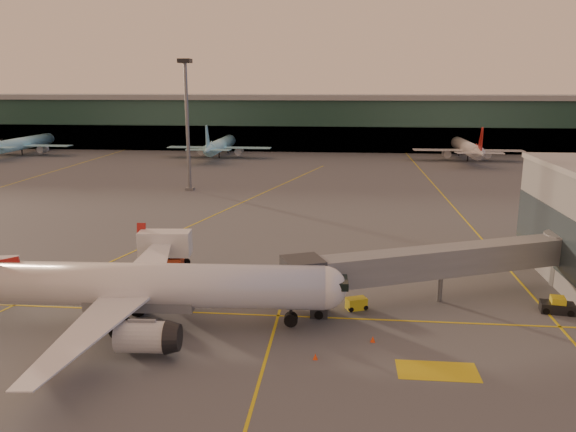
# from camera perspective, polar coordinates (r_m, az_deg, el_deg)

# --- Properties ---
(ground) EXTENTS (600.00, 600.00, 0.00)m
(ground) POSITION_cam_1_polar(r_m,az_deg,el_deg) (48.91, -7.66, -12.10)
(ground) COLOR #4C4F54
(ground) RESTS_ON ground
(taxi_markings) EXTENTS (100.12, 173.00, 0.01)m
(taxi_markings) POSITION_cam_1_polar(r_m,az_deg,el_deg) (91.66, -5.82, 0.04)
(taxi_markings) COLOR yellow
(taxi_markings) RESTS_ON ground
(terminal) EXTENTS (400.00, 20.00, 17.60)m
(terminal) POSITION_cam_1_polar(r_m,az_deg,el_deg) (185.44, 2.36, 9.50)
(terminal) COLOR #19382D
(terminal) RESTS_ON ground
(mast_west_near) EXTENTS (2.40, 2.40, 25.60)m
(mast_west_near) POSITION_cam_1_polar(r_m,az_deg,el_deg) (113.33, -10.22, 10.02)
(mast_west_near) COLOR slate
(mast_west_near) RESTS_ON ground
(distant_aircraft_row) EXTENTS (350.00, 34.00, 13.00)m
(distant_aircraft_row) POSITION_cam_1_polar(r_m,az_deg,el_deg) (162.29, 5.68, 5.81)
(distant_aircraft_row) COLOR #98E9FF
(distant_aircraft_row) RESTS_ON ground
(main_airplane) EXTENTS (36.99, 33.31, 11.16)m
(main_airplane) POSITION_cam_1_polar(r_m,az_deg,el_deg) (50.92, -14.92, -6.97)
(main_airplane) COLOR white
(main_airplane) RESTS_ON ground
(jet_bridge) EXTENTS (31.17, 15.54, 5.63)m
(jet_bridge) POSITION_cam_1_polar(r_m,az_deg,el_deg) (57.43, 16.56, -4.47)
(jet_bridge) COLOR slate
(jet_bridge) RESTS_ON ground
(catering_truck) EXTENTS (6.01, 3.04, 4.52)m
(catering_truck) POSITION_cam_1_polar(r_m,az_deg,el_deg) (65.83, -12.30, -3.18)
(catering_truck) COLOR #C73E1C
(catering_truck) RESTS_ON ground
(gpu_cart) EXTENTS (2.21, 1.81, 1.12)m
(gpu_cart) POSITION_cam_1_polar(r_m,az_deg,el_deg) (54.22, 6.97, -8.83)
(gpu_cart) COLOR yellow
(gpu_cart) RESTS_ON ground
(pushback_tug) EXTENTS (3.19, 2.06, 1.53)m
(pushback_tug) POSITION_cam_1_polar(r_m,az_deg,el_deg) (58.70, 25.69, -8.27)
(pushback_tug) COLOR black
(pushback_tug) RESTS_ON ground
(cone_nose) EXTENTS (0.40, 0.40, 0.51)m
(cone_nose) POSITION_cam_1_polar(r_m,az_deg,el_deg) (48.09, 8.61, -12.26)
(cone_nose) COLOR #FF430D
(cone_nose) RESTS_ON ground
(cone_fwd) EXTENTS (0.37, 0.37, 0.48)m
(cone_fwd) POSITION_cam_1_polar(r_m,az_deg,el_deg) (44.93, 2.80, -14.07)
(cone_fwd) COLOR #FF430D
(cone_fwd) RESTS_ON ground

